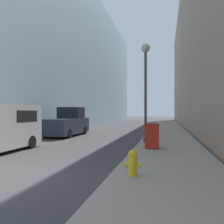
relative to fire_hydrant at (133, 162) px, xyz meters
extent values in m
cube|color=#9E998E|center=(1.03, 17.24, -0.43)|extent=(3.34, 60.00, 0.12)
cube|color=#99B7C6|center=(-14.71, 25.24, 8.81)|extent=(12.00, 60.00, 18.59)
cylinder|color=yellow|center=(0.00, 0.01, -0.11)|extent=(0.25, 0.25, 0.52)
sphere|color=yellow|center=(0.00, 0.01, 0.20)|extent=(0.26, 0.26, 0.26)
cylinder|color=yellow|center=(0.00, 0.01, 0.28)|extent=(0.07, 0.07, 0.06)
cylinder|color=yellow|center=(0.00, -0.18, -0.08)|extent=(0.11, 0.12, 0.11)
cylinder|color=yellow|center=(-0.18, 0.01, -0.08)|extent=(0.12, 0.09, 0.09)
cylinder|color=yellow|center=(0.18, 0.01, -0.08)|extent=(0.12, 0.09, 0.09)
cube|color=red|center=(0.23, 5.26, 0.19)|extent=(0.64, 0.65, 1.05)
cube|color=maroon|center=(0.23, 5.26, 0.75)|extent=(0.66, 0.67, 0.08)
cylinder|color=black|center=(-0.05, 5.54, -0.29)|extent=(0.05, 0.16, 0.16)
cylinder|color=black|center=(0.50, 5.54, -0.29)|extent=(0.05, 0.16, 0.16)
cylinder|color=#4C4C51|center=(-0.28, 7.70, -0.24)|extent=(0.29, 0.29, 0.25)
cylinder|color=#4C4C51|center=(-0.28, 7.70, 2.23)|extent=(0.15, 0.15, 5.19)
sphere|color=silver|center=(-0.28, 7.70, 5.02)|extent=(0.50, 0.50, 0.50)
cube|color=black|center=(-6.65, 4.31, 1.14)|extent=(1.87, 1.80, 0.56)
cylinder|color=black|center=(-7.50, 4.75, -0.17)|extent=(0.24, 0.64, 0.64)
cylinder|color=black|center=(-5.79, 4.75, -0.17)|extent=(0.24, 0.64, 0.64)
cube|color=#232838|center=(-6.65, 11.41, 0.27)|extent=(1.91, 5.42, 1.17)
cube|color=black|center=(-6.65, 12.36, 1.30)|extent=(1.75, 1.73, 0.89)
cylinder|color=black|center=(-7.53, 13.09, -0.17)|extent=(0.24, 0.64, 0.64)
cylinder|color=black|center=(-5.77, 13.09, -0.17)|extent=(0.24, 0.64, 0.64)
cylinder|color=black|center=(-7.53, 9.73, -0.17)|extent=(0.24, 0.64, 0.64)
cylinder|color=black|center=(-5.77, 9.73, -0.17)|extent=(0.24, 0.64, 0.64)
camera|label=1|loc=(0.88, -6.67, 1.34)|focal=40.00mm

